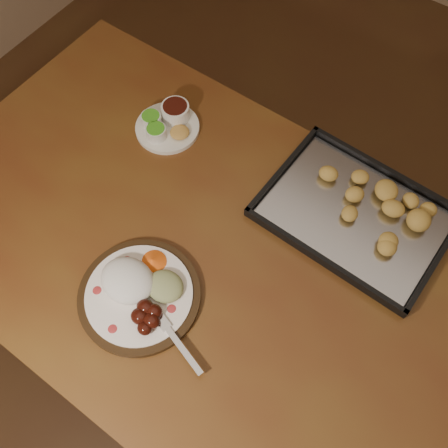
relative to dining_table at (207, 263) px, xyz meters
The scene contains 5 objects.
ground 0.75m from the dining_table, 38.20° to the left, with size 4.00×4.00×0.00m, color #4F351B.
dining_table is the anchor object (origin of this frame).
dinner_plate 0.22m from the dining_table, 106.42° to the right, with size 0.36×0.28×0.06m.
condiment_saucer 0.40m from the dining_table, 141.72° to the left, with size 0.18×0.18×0.06m.
baking_tray 0.39m from the dining_table, 47.99° to the left, with size 0.46×0.34×0.05m.
Camera 1 is at (0.05, -0.63, 1.83)m, focal length 40.00 mm.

